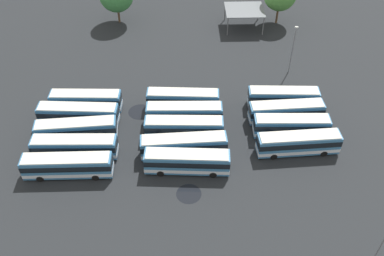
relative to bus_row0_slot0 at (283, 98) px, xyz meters
name	(u,v)px	position (x,y,z in m)	size (l,w,h in m)	color
ground_plane	(185,137)	(14.35, 9.61, -1.78)	(111.16, 111.16, 0.00)	black
bus_row0_slot0	(283,98)	(0.00, 0.00, 0.00)	(11.48, 4.03, 3.36)	teal
bus_row0_slot1	(286,112)	(-0.47, 3.43, 0.00)	(11.74, 5.10, 3.36)	teal
bus_row0_slot2	(291,126)	(-1.23, 6.61, 0.00)	(11.44, 4.20, 3.36)	teal
bus_row0_slot3	(298,143)	(-2.18, 10.17, 0.00)	(12.06, 5.23, 3.36)	teal
bus_row1_slot0	(183,100)	(15.81, 3.03, 0.00)	(11.69, 3.86, 3.36)	teal
bus_row1_slot1	(184,113)	(15.02, 6.33, 0.00)	(11.90, 4.34, 3.36)	teal
bus_row1_slot2	(184,128)	(14.49, 9.58, 0.00)	(11.86, 4.15, 3.36)	teal
bus_row1_slot3	(184,146)	(13.88, 13.24, 0.00)	(12.46, 5.24, 3.36)	teal
bus_row1_slot4	(187,162)	(12.90, 16.21, 0.00)	(11.86, 3.88, 3.36)	teal
bus_row2_slot0	(86,101)	(30.98, 5.83, 0.00)	(11.41, 4.07, 3.36)	teal
bus_row2_slot1	(79,114)	(31.02, 9.11, 0.00)	(12.47, 3.95, 3.36)	teal
bus_row2_slot2	(76,130)	(30.07, 12.59, 0.00)	(12.05, 5.36, 3.36)	teal
bus_row2_slot3	(75,147)	(29.05, 15.96, 0.00)	(12.19, 4.36, 3.36)	teal
bus_row2_slot4	(68,166)	(28.73, 19.52, 0.00)	(12.33, 4.67, 3.36)	teal
maintenance_shelter	(244,10)	(8.10, -24.70, 2.02)	(8.87, 8.17, 4.01)	slate
lamp_post_far_corner	(293,48)	(-1.13, -9.91, 3.21)	(0.56, 0.28, 9.15)	slate
lamp_post_near_entrance	(381,246)	(-10.19, 27.13, 2.32)	(0.56, 0.28, 7.39)	slate
puddle_front_lane	(189,194)	(11.97, 20.27, -1.78)	(3.36, 3.36, 0.01)	black
puddle_centre_drain	(140,112)	(22.46, 5.08, -1.78)	(3.83, 3.83, 0.01)	black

